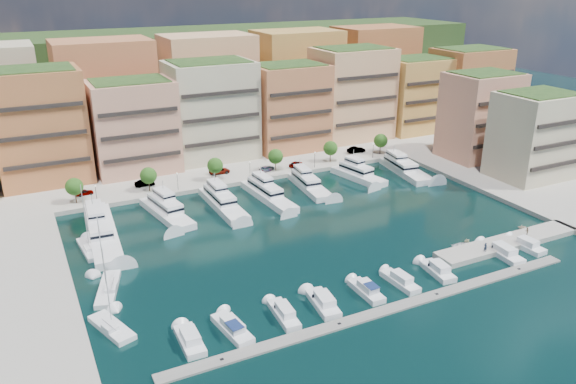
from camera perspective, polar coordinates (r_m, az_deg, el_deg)
name	(u,v)px	position (r m, az deg, el deg)	size (l,w,h in m)	color
ground	(312,231)	(111.51, 2.42, -3.94)	(400.00, 400.00, 0.00)	black
north_quay	(209,149)	(164.91, -8.05, 4.33)	(220.00, 64.00, 2.00)	#9E998E
east_quay	(562,193)	(145.08, 26.06, -0.08)	(34.00, 76.00, 2.00)	#9E998E
hillside	(165,115)	(209.53, -12.38, 7.68)	(240.00, 40.00, 58.00)	#223A17
south_pontoon	(390,310)	(88.11, 10.31, -11.70)	(72.00, 2.20, 0.35)	gray
finger_pier	(508,245)	(113.59, 21.45, -5.01)	(32.00, 5.00, 2.00)	#9E998E
apartment_1	(40,126)	(144.00, -23.86, 6.14)	(20.00, 16.50, 26.80)	#B6693C
apartment_2	(134,126)	(144.84, -15.41, 6.46)	(20.00, 15.50, 22.80)	tan
apartment_3	(211,110)	(151.59, -7.80, 8.25)	(22.00, 16.50, 25.80)	beige
apartment_4	(289,107)	(158.30, 0.08, 8.62)	(20.00, 15.50, 23.80)	#B77344
apartment_5	(352,93)	(170.43, 6.50, 9.92)	(22.00, 16.50, 26.80)	#EEB37E
apartment_6	(415,95)	(182.01, 12.74, 9.62)	(20.00, 15.50, 22.80)	gold
apartment_7	(468,87)	(193.50, 17.84, 10.10)	(22.00, 16.50, 24.80)	#B6693C
apartment_east_a	(480,116)	(159.05, 18.94, 7.35)	(18.00, 14.50, 22.80)	tan
apartment_east_b	(535,135)	(147.66, 23.77, 5.28)	(18.00, 14.50, 20.80)	beige
backblock_1	(106,95)	(166.85, -17.96, 9.38)	(26.00, 18.00, 30.00)	#B77344
backblock_2	(209,86)	(173.77, -8.06, 10.63)	(26.00, 18.00, 30.00)	#EEB37E
backblock_3	(297,78)	(185.35, 0.91, 11.49)	(26.00, 18.00, 30.00)	gold
backblock_4	(374,71)	(200.79, 8.70, 12.01)	(26.00, 18.00, 30.00)	#B6693C
tree_0	(74,187)	(129.16, -20.89, 0.50)	(3.80, 3.80, 5.65)	#473323
tree_1	(148,176)	(131.29, -14.00, 1.63)	(3.80, 3.80, 5.65)	#473323
tree_2	(215,166)	(135.29, -7.41, 2.68)	(3.80, 3.80, 5.65)	#473323
tree_3	(276,156)	(141.00, -1.28, 3.63)	(3.80, 3.80, 5.65)	#473323
tree_4	(330,148)	(148.23, 4.34, 4.46)	(3.80, 3.80, 5.65)	#473323
tree_5	(381,141)	(156.76, 9.40, 5.17)	(3.80, 3.80, 5.65)	#473323
lamppost_0	(96,191)	(127.67, -18.95, 0.08)	(0.30, 0.30, 4.20)	black
lamppost_1	(177,178)	(130.77, -11.18, 1.36)	(0.30, 0.30, 4.20)	black
lamppost_2	(250,167)	(136.21, -3.90, 2.53)	(0.30, 0.30, 4.20)	black
lamppost_3	(315,157)	(143.71, 2.73, 3.57)	(0.30, 0.30, 4.20)	black
lamppost_4	(373,148)	(152.97, 8.65, 4.45)	(0.30, 0.30, 4.20)	black
yacht_0	(101,230)	(114.87, -18.42, -3.64)	(6.93, 27.69, 7.30)	white
yacht_1	(166,211)	(120.52, -12.32, -1.88)	(7.50, 19.45, 7.30)	white
yacht_2	(222,201)	(123.10, -6.74, -0.95)	(4.57, 20.49, 7.30)	white
yacht_3	(267,193)	(126.79, -2.16, -0.14)	(5.33, 20.76, 7.30)	white
yacht_4	(308,184)	(132.60, 2.08, 0.79)	(6.05, 18.09, 7.30)	white
yacht_5	(357,174)	(140.28, 7.03, 1.85)	(7.35, 16.41, 7.30)	white
yacht_6	(404,168)	(146.51, 11.69, 2.41)	(7.83, 19.86, 7.30)	white
cruiser_0	(190,341)	(80.65, -9.93, -14.66)	(2.90, 7.51, 2.55)	white
cruiser_1	(232,329)	(82.13, -5.67, -13.65)	(3.71, 8.82, 2.66)	white
cruiser_2	(284,314)	(84.80, -0.42, -12.31)	(2.95, 8.22, 2.55)	white
cruiser_3	(323,303)	(87.47, 3.60, -11.20)	(3.82, 8.42, 2.55)	white
cruiser_4	(367,291)	(91.16, 7.99, -9.91)	(2.52, 7.47, 2.66)	white
cruiser_5	(400,281)	(94.67, 11.34, -8.89)	(2.76, 7.87, 2.55)	white
cruiser_6	(438,271)	(99.22, 14.97, -7.74)	(3.53, 7.69, 2.55)	white
cruiser_8	(502,253)	(108.86, 20.93, -5.77)	(3.49, 9.16, 2.55)	white
cruiser_9	(526,246)	(113.13, 23.04, -5.05)	(3.18, 7.39, 2.55)	white
sailboat_1	(108,290)	(95.56, -17.79, -9.42)	(5.93, 11.22, 13.20)	white
sailboat_2	(90,249)	(109.62, -19.50, -5.52)	(3.50, 9.88, 13.20)	white
sailboat_0	(112,328)	(86.04, -17.46, -13.07)	(5.54, 9.43, 13.20)	white
tender_0	(461,245)	(109.55, 17.20, -5.20)	(2.66, 3.72, 0.77)	white
tender_3	(522,227)	(121.30, 22.67, -3.28)	(1.46, 1.69, 0.89)	beige
tender_1	(467,240)	(111.87, 17.71, -4.70)	(1.26, 1.46, 0.77)	beige
car_0	(84,192)	(134.13, -20.00, -0.03)	(1.60, 3.99, 1.36)	gray
car_1	(145,183)	(135.63, -14.36, 0.88)	(1.59, 4.55, 1.50)	gray
car_2	(220,171)	(140.81, -6.97, 2.16)	(2.44, 5.29, 1.47)	gray
car_3	(267,169)	(141.66, -2.19, 2.40)	(1.91, 4.71, 1.37)	gray
car_4	(296,164)	(144.98, 0.82, 2.87)	(1.69, 4.20, 1.43)	gray
car_5	(356,150)	(157.62, 6.94, 4.29)	(1.79, 5.14, 1.69)	gray
person_0	(486,247)	(106.83, 19.43, -5.30)	(0.63, 0.42, 1.74)	#212E43
person_1	(527,231)	(116.24, 23.09, -3.68)	(0.77, 0.60, 1.58)	brown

